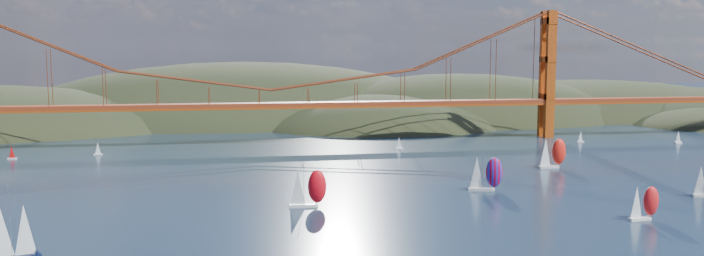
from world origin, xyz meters
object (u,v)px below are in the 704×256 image
at_px(sloop_navy, 5,229).
at_px(racer_rwb, 485,173).
at_px(racer_0, 307,187).
at_px(racer_3, 552,152).
at_px(racer_1, 644,202).

relative_size(sloop_navy, racer_rwb, 1.36).
distance_m(racer_0, racer_3, 94.38).
bearing_deg(sloop_navy, racer_3, 5.12).
distance_m(racer_0, racer_1, 78.42).
bearing_deg(sloop_navy, racer_0, 7.54).
distance_m(sloop_navy, racer_1, 133.10).
distance_m(racer_0, racer_rwb, 51.36).
height_order(sloop_navy, racer_rwb, sloop_navy).
relative_size(racer_1, racer_rwb, 0.83).
bearing_deg(sloop_navy, racer_1, -19.04).
relative_size(racer_0, racer_3, 0.97).
bearing_deg(racer_0, racer_3, 29.80).
relative_size(racer_3, racer_rwb, 1.03).
xyz_separation_m(sloop_navy, racer_3, (143.65, 75.47, -1.21)).
height_order(sloop_navy, racer_0, sloop_navy).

